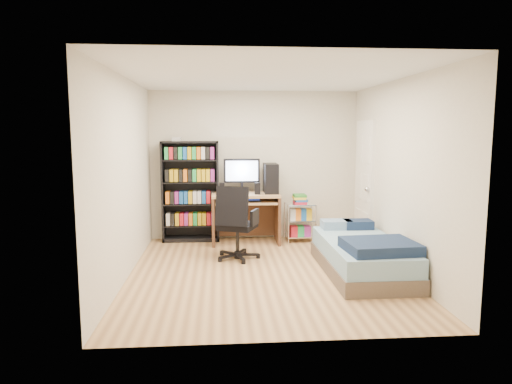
{
  "coord_description": "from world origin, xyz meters",
  "views": [
    {
      "loc": [
        -0.57,
        -5.75,
        1.83
      ],
      "look_at": [
        -0.09,
        0.4,
        1.01
      ],
      "focal_mm": 32.0,
      "sensor_mm": 36.0,
      "label": 1
    }
  ],
  "objects": [
    {
      "name": "computer_desk",
      "position": [
        -0.06,
        1.66,
        0.75
      ],
      "size": [
        1.1,
        0.64,
        1.38
      ],
      "color": "tan",
      "rests_on": "room"
    },
    {
      "name": "door",
      "position": [
        1.72,
        1.35,
        1.0
      ],
      "size": [
        0.12,
        0.8,
        2.0
      ],
      "color": "silver",
      "rests_on": "room"
    },
    {
      "name": "bed",
      "position": [
        1.26,
        -0.12,
        0.24
      ],
      "size": [
        0.96,
        1.91,
        0.55
      ],
      "color": "brown",
      "rests_on": "room"
    },
    {
      "name": "wire_cart",
      "position": [
        0.75,
        1.66,
        0.51
      ],
      "size": [
        0.5,
        0.37,
        0.78
      ],
      "rotation": [
        0.0,
        0.0,
        0.05
      ],
      "color": "white",
      "rests_on": "room"
    },
    {
      "name": "room",
      "position": [
        0.0,
        0.0,
        1.25
      ],
      "size": [
        3.58,
        4.08,
        2.58
      ],
      "color": "tan",
      "rests_on": "ground"
    },
    {
      "name": "office_chair",
      "position": [
        -0.35,
        0.64,
        0.34
      ],
      "size": [
        0.83,
        0.83,
        1.08
      ],
      "rotation": [
        0.0,
        0.0,
        -0.39
      ],
      "color": "black",
      "rests_on": "room"
    },
    {
      "name": "media_shelf",
      "position": [
        -1.07,
        1.84,
        0.86
      ],
      "size": [
        0.94,
        0.31,
        1.74
      ],
      "color": "black",
      "rests_on": "room"
    }
  ]
}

